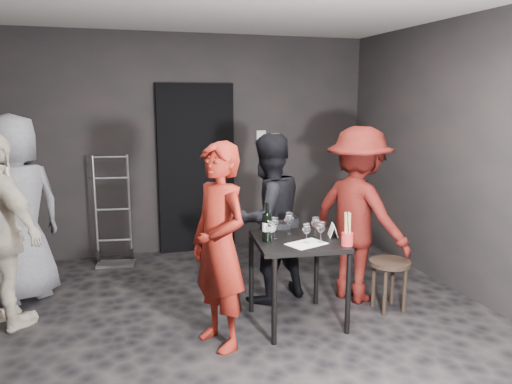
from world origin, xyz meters
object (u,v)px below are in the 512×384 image
object	(u,v)px
tasting_table	(298,250)
breadstick_cup	(348,229)
hand_truck	(115,244)
server_red	(219,239)
man_maroon	(359,205)
woman_black	(268,213)
wine_bottle	(267,227)
stool	(390,270)
bystander_grey	(15,191)

from	to	relation	value
tasting_table	breadstick_cup	distance (m)	0.48
breadstick_cup	tasting_table	bearing A→B (deg)	136.71
hand_truck	server_red	xyz separation A→B (m)	(0.75, -2.30, 0.63)
man_maroon	server_red	bearing A→B (deg)	84.12
hand_truck	man_maroon	xyz separation A→B (m)	(2.22, -1.77, 0.70)
server_red	breadstick_cup	size ratio (longest dim) A/B	5.85
hand_truck	woman_black	size ratio (longest dim) A/B	0.75
man_maroon	wine_bottle	distance (m)	1.07
server_red	tasting_table	bearing A→B (deg)	83.03
stool	server_red	bearing A→B (deg)	-173.41
hand_truck	woman_black	xyz separation A→B (m)	(1.39, -1.53, 0.63)
hand_truck	man_maroon	size ratio (longest dim) A/B	0.69
hand_truck	stool	xyz separation A→B (m)	(2.37, -2.11, 0.15)
hand_truck	wine_bottle	distance (m)	2.50
tasting_table	server_red	world-z (taller)	server_red
server_red	man_maroon	bearing A→B (deg)	88.01
breadstick_cup	woman_black	bearing A→B (deg)	114.29
wine_bottle	man_maroon	bearing A→B (deg)	17.66
server_red	woman_black	distance (m)	1.00
hand_truck	bystander_grey	world-z (taller)	bystander_grey
man_maroon	breadstick_cup	bearing A→B (deg)	119.53
server_red	wine_bottle	bearing A→B (deg)	92.39
hand_truck	wine_bottle	size ratio (longest dim) A/B	3.91
woman_black	hand_truck	bearing A→B (deg)	-66.58
breadstick_cup	stool	bearing A→B (deg)	25.99
hand_truck	server_red	world-z (taller)	server_red
hand_truck	stool	world-z (taller)	hand_truck
stool	man_maroon	bearing A→B (deg)	114.38
wine_bottle	hand_truck	bearing A→B (deg)	119.74
server_red	stool	bearing A→B (deg)	74.92
server_red	bystander_grey	size ratio (longest dim) A/B	0.81
stool	server_red	distance (m)	1.70
hand_truck	wine_bottle	xyz separation A→B (m)	(1.20, -2.10, 0.65)
tasting_table	server_red	xyz separation A→B (m)	(-0.72, -0.19, 0.21)
wine_bottle	stool	bearing A→B (deg)	-0.68
bystander_grey	breadstick_cup	world-z (taller)	bystander_grey
tasting_table	server_red	size ratio (longest dim) A/B	0.44
hand_truck	server_red	bearing A→B (deg)	-62.89
server_red	man_maroon	size ratio (longest dim) A/B	0.93
server_red	bystander_grey	distance (m)	2.18
man_maroon	wine_bottle	xyz separation A→B (m)	(-1.02, -0.32, -0.05)
stool	woman_black	size ratio (longest dim) A/B	0.28
hand_truck	bystander_grey	size ratio (longest dim) A/B	0.60
server_red	wine_bottle	world-z (taller)	server_red
tasting_table	wine_bottle	world-z (taller)	wine_bottle
stool	bystander_grey	world-z (taller)	bystander_grey
wine_bottle	breadstick_cup	xyz separation A→B (m)	(0.58, -0.30, 0.01)
man_maroon	wine_bottle	size ratio (longest dim) A/B	5.67
server_red	breadstick_cup	xyz separation A→B (m)	(1.03, -0.10, 0.02)
server_red	wine_bottle	xyz separation A→B (m)	(0.45, 0.20, 0.01)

